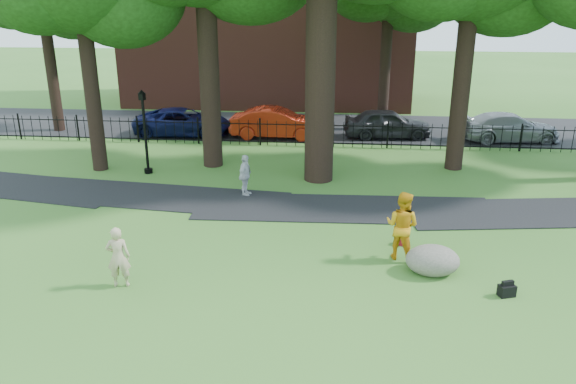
# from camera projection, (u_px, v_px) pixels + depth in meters

# --- Properties ---
(ground) EXTENTS (120.00, 120.00, 0.00)m
(ground) POSITION_uv_depth(u_px,v_px,m) (307.00, 259.00, 15.30)
(ground) COLOR #366824
(ground) RESTS_ON ground
(footpath) EXTENTS (36.07, 3.85, 0.03)m
(footpath) POSITION_uv_depth(u_px,v_px,m) (344.00, 209.00, 18.87)
(footpath) COLOR black
(footpath) RESTS_ON ground
(street) EXTENTS (80.00, 7.00, 0.02)m
(street) POSITION_uv_depth(u_px,v_px,m) (326.00, 128.00, 30.31)
(street) COLOR black
(street) RESTS_ON ground
(iron_fence) EXTENTS (44.00, 0.04, 1.20)m
(iron_fence) POSITION_uv_depth(u_px,v_px,m) (323.00, 134.00, 26.36)
(iron_fence) COLOR black
(iron_fence) RESTS_ON ground
(brick_building) EXTENTS (18.00, 8.00, 12.00)m
(brick_building) POSITION_uv_depth(u_px,v_px,m) (270.00, 7.00, 36.17)
(brick_building) COLOR brown
(brick_building) RESTS_ON ground
(woman) EXTENTS (0.64, 0.49, 1.57)m
(woman) POSITION_uv_depth(u_px,v_px,m) (118.00, 257.00, 13.66)
(woman) COLOR tan
(woman) RESTS_ON ground
(man) EXTENTS (1.16, 1.08, 1.92)m
(man) POSITION_uv_depth(u_px,v_px,m) (402.00, 226.00, 15.06)
(man) COLOR orange
(man) RESTS_ON ground
(pedestrian) EXTENTS (0.58, 0.94, 1.50)m
(pedestrian) POSITION_uv_depth(u_px,v_px,m) (245.00, 175.00, 19.89)
(pedestrian) COLOR silver
(pedestrian) RESTS_ON ground
(boulder) EXTENTS (1.50, 1.20, 0.81)m
(boulder) POSITION_uv_depth(u_px,v_px,m) (433.00, 258.00, 14.44)
(boulder) COLOR #5C584C
(boulder) RESTS_ON ground
(lamppost) EXTENTS (0.33, 0.33, 3.35)m
(lamppost) POSITION_uv_depth(u_px,v_px,m) (145.00, 133.00, 22.11)
(lamppost) COLOR black
(lamppost) RESTS_ON ground
(backpack) EXTENTS (0.44, 0.35, 0.29)m
(backpack) POSITION_uv_depth(u_px,v_px,m) (507.00, 291.00, 13.40)
(backpack) COLOR black
(backpack) RESTS_ON ground
(red_bag) EXTENTS (0.36, 0.29, 0.21)m
(red_bag) POSITION_uv_depth(u_px,v_px,m) (402.00, 241.00, 16.14)
(red_bag) COLOR maroon
(red_bag) RESTS_ON ground
(red_sedan) EXTENTS (4.57, 1.62, 1.50)m
(red_sedan) POSITION_uv_depth(u_px,v_px,m) (277.00, 123.00, 27.94)
(red_sedan) COLOR #A8210C
(red_sedan) RESTS_ON ground
(navy_van) EXTENTS (5.05, 2.58, 1.37)m
(navy_van) POSITION_uv_depth(u_px,v_px,m) (183.00, 122.00, 28.45)
(navy_van) COLOR #0B0F38
(navy_van) RESTS_ON ground
(grey_car) EXTENTS (4.42, 2.10, 1.46)m
(grey_car) POSITION_uv_depth(u_px,v_px,m) (387.00, 123.00, 27.94)
(grey_car) COLOR black
(grey_car) RESTS_ON ground
(silver_car) EXTENTS (4.94, 2.45, 1.38)m
(silver_car) POSITION_uv_depth(u_px,v_px,m) (509.00, 127.00, 27.31)
(silver_car) COLOR gray
(silver_car) RESTS_ON ground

